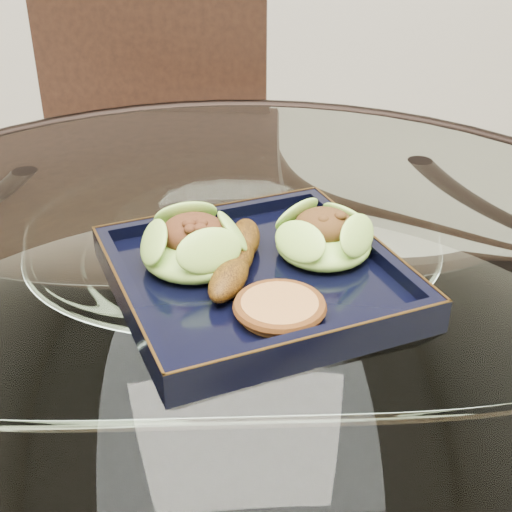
{
  "coord_description": "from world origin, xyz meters",
  "views": [
    {
      "loc": [
        -0.02,
        -0.66,
        1.15
      ],
      "look_at": [
        0.02,
        -0.06,
        0.8
      ],
      "focal_mm": 50.0,
      "sensor_mm": 36.0,
      "label": 1
    }
  ],
  "objects": [
    {
      "name": "crumb_patty",
      "position": [
        0.04,
        -0.13,
        0.79
      ],
      "size": [
        0.1,
        0.1,
        0.01
      ],
      "primitive_type": "cylinder",
      "rotation": [
        0.0,
        0.0,
        0.35
      ],
      "color": "#A46E36",
      "rests_on": "navy_plate"
    },
    {
      "name": "lettuce_wrap_right",
      "position": [
        0.09,
        -0.02,
        0.8
      ],
      "size": [
        0.13,
        0.13,
        0.04
      ],
      "primitive_type": "ellipsoid",
      "rotation": [
        0.0,
        0.0,
        0.37
      ],
      "color": "#61A630",
      "rests_on": "navy_plate"
    },
    {
      "name": "navy_plate",
      "position": [
        0.02,
        -0.06,
        0.77
      ],
      "size": [
        0.34,
        0.34,
        0.02
      ],
      "primitive_type": "cube",
      "rotation": [
        0.0,
        0.0,
        0.33
      ],
      "color": "black",
      "rests_on": "dining_table"
    },
    {
      "name": "lettuce_wrap_left",
      "position": [
        -0.04,
        -0.03,
        0.8
      ],
      "size": [
        0.12,
        0.12,
        0.04
      ],
      "primitive_type": "ellipsoid",
      "rotation": [
        0.0,
        0.0,
        -0.14
      ],
      "color": "#659B2D",
      "rests_on": "navy_plate"
    },
    {
      "name": "roasted_plantain",
      "position": [
        0.0,
        -0.05,
        0.8
      ],
      "size": [
        0.07,
        0.15,
        0.03
      ],
      "primitive_type": "ellipsoid",
      "rotation": [
        0.0,
        0.0,
        1.33
      ],
      "color": "#5D3709",
      "rests_on": "navy_plate"
    },
    {
      "name": "dining_chair",
      "position": [
        -0.14,
        0.54,
        0.58
      ],
      "size": [
        0.5,
        0.5,
        1.03
      ],
      "rotation": [
        0.0,
        0.0,
        -0.12
      ],
      "color": "black",
      "rests_on": "ground"
    },
    {
      "name": "dining_table",
      "position": [
        -0.0,
        -0.0,
        0.6
      ],
      "size": [
        1.13,
        1.13,
        0.77
      ],
      "color": "white",
      "rests_on": "ground"
    }
  ]
}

